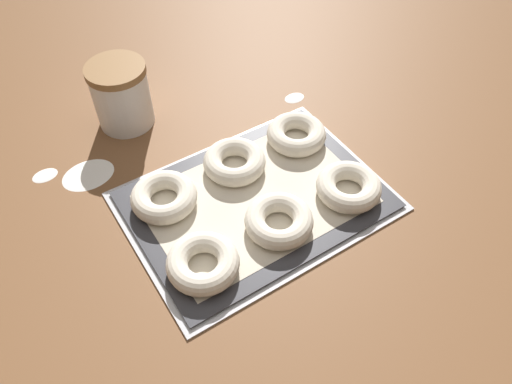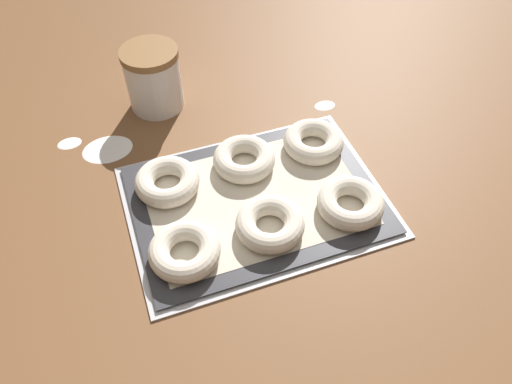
# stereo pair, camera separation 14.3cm
# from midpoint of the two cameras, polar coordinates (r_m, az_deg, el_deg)

# --- Properties ---
(ground_plane) EXTENTS (2.80, 2.80, 0.00)m
(ground_plane) POSITION_cam_midpoint_polar(r_m,az_deg,el_deg) (1.00, -5.35, -1.27)
(ground_plane) COLOR brown
(baking_tray) EXTENTS (0.50, 0.37, 0.01)m
(baking_tray) POSITION_cam_midpoint_polar(r_m,az_deg,el_deg) (0.99, -4.14, -1.37)
(baking_tray) COLOR silver
(baking_tray) RESTS_ON ground_plane
(baking_mat) EXTENTS (0.48, 0.35, 0.00)m
(baking_mat) POSITION_cam_midpoint_polar(r_m,az_deg,el_deg) (0.98, -4.15, -1.16)
(baking_mat) COLOR #333338
(baking_mat) RESTS_ON baking_tray
(bagel_front_left) EXTENTS (0.13, 0.13, 0.04)m
(bagel_front_left) POSITION_cam_midpoint_polar(r_m,az_deg,el_deg) (0.88, -10.78, -8.41)
(bagel_front_left) COLOR silver
(bagel_front_left) RESTS_ON baking_mat
(bagel_front_center) EXTENTS (0.13, 0.13, 0.04)m
(bagel_front_center) POSITION_cam_midpoint_polar(r_m,az_deg,el_deg) (0.92, -1.79, -3.69)
(bagel_front_center) COLOR silver
(bagel_front_center) RESTS_ON baking_mat
(bagel_front_right) EXTENTS (0.13, 0.13, 0.04)m
(bagel_front_right) POSITION_cam_midpoint_polar(r_m,az_deg,el_deg) (0.98, 6.50, 0.24)
(bagel_front_right) COLOR silver
(bagel_front_right) RESTS_ON baking_mat
(bagel_back_left) EXTENTS (0.13, 0.13, 0.04)m
(bagel_back_left) POSITION_cam_midpoint_polar(r_m,az_deg,el_deg) (0.99, -14.59, -0.92)
(bagel_back_left) COLOR silver
(bagel_back_left) RESTS_ON baking_mat
(bagel_back_center) EXTENTS (0.13, 0.13, 0.04)m
(bagel_back_center) POSITION_cam_midpoint_polar(r_m,az_deg,el_deg) (1.03, -6.46, 3.15)
(bagel_back_center) COLOR silver
(bagel_back_center) RESTS_ON baking_mat
(bagel_back_right) EXTENTS (0.13, 0.13, 0.04)m
(bagel_back_right) POSITION_cam_midpoint_polar(r_m,az_deg,el_deg) (1.08, 0.87, 6.35)
(bagel_back_right) COLOR silver
(bagel_back_right) RESTS_ON baking_mat
(flour_canister) EXTENTS (0.13, 0.13, 0.15)m
(flour_canister) POSITION_cam_midpoint_polar(r_m,az_deg,el_deg) (1.17, -18.62, 10.21)
(flour_canister) COLOR white
(flour_canister) RESTS_ON ground_plane
(flour_patch_near) EXTENTS (0.11, 0.09, 0.00)m
(flour_patch_near) POSITION_cam_midpoint_polar(r_m,az_deg,el_deg) (1.12, -22.18, 1.55)
(flour_patch_near) COLOR white
(flour_patch_near) RESTS_ON ground_plane
(flour_patch_far) EXTENTS (0.05, 0.04, 0.00)m
(flour_patch_far) POSITION_cam_midpoint_polar(r_m,az_deg,el_deg) (1.22, 1.05, 10.51)
(flour_patch_far) COLOR white
(flour_patch_far) RESTS_ON ground_plane
(flour_patch_side) EXTENTS (0.05, 0.04, 0.00)m
(flour_patch_side) POSITION_cam_midpoint_polar(r_m,az_deg,el_deg) (1.15, -26.35, 1.44)
(flour_patch_side) COLOR white
(flour_patch_side) RESTS_ON ground_plane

